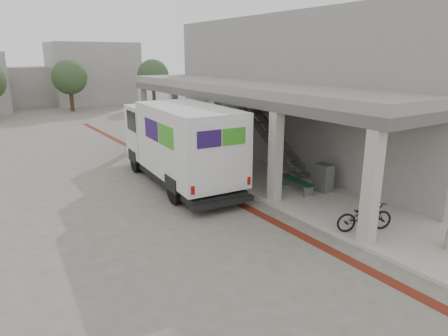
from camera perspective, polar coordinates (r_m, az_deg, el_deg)
ground at (r=13.14m, az=1.48°, el=-7.44°), size 120.00×120.00×0.00m
bike_lane_stripe at (r=15.20m, az=0.27°, el=-4.11°), size 0.35×40.00×0.01m
sidewalk at (r=15.60m, az=13.67°, el=-3.83°), size 4.40×28.00×0.12m
transit_building at (r=19.98m, az=10.46°, el=10.44°), size 7.60×17.00×7.00m
distant_backdrop at (r=46.03m, az=-28.79°, el=10.84°), size 28.00×10.00×6.50m
tree_mid at (r=40.93m, az=-21.22°, el=11.98°), size 3.20×3.20×4.80m
tree_right at (r=42.46m, az=-10.10°, el=12.89°), size 3.20×3.20×4.80m
fedex_truck at (r=16.38m, az=-6.44°, el=3.67°), size 2.99×7.94×3.32m
bench at (r=15.70m, az=10.32°, el=-2.10°), size 0.64×1.85×0.42m
bollard_far at (r=15.58m, az=7.02°, el=-2.04°), size 0.43×0.43×0.64m
utility_cabinet at (r=15.76m, az=14.02°, el=-1.37°), size 0.49×0.65×1.08m
bicycle_black at (r=12.65m, az=19.43°, el=-6.50°), size 1.85×1.23×0.92m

